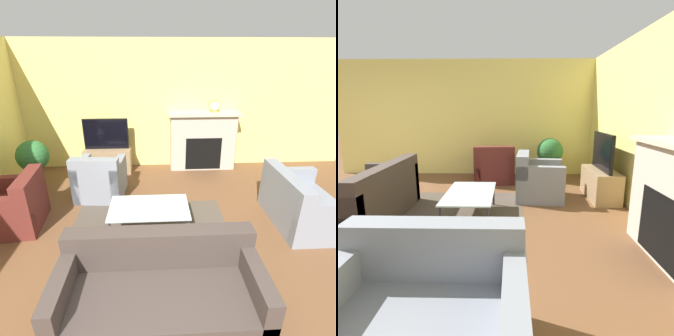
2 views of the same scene
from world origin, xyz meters
The scene contains 12 objects.
wall_back centered at (0.00, 4.67, 1.35)m, with size 8.71×0.06×2.70m.
area_rug centered at (-0.14, 1.97, 0.00)m, with size 2.33×1.89×0.00m.
fireplace centered at (1.01, 4.44, 0.66)m, with size 1.53×0.45×1.26m.
tv_stand centered at (-1.07, 4.33, 0.26)m, with size 0.99×0.45×0.52m.
tv centered at (-1.07, 4.33, 0.85)m, with size 0.93×0.06×0.65m.
couch_sectional centered at (-0.02, 0.72, 0.29)m, with size 1.86×0.86×0.82m.
couch_loveseat centered at (2.13, 2.21, 0.29)m, with size 0.86×1.24×0.82m.
armchair_by_window centered at (-2.15, 2.35, 0.30)m, with size 0.94×0.93×0.82m.
armchair_accent centered at (-1.03, 3.20, 0.30)m, with size 0.87×0.87×0.82m.
coffee_table centered at (-0.14, 2.14, 0.36)m, with size 1.13×0.69×0.39m.
potted_plant centered at (-2.31, 3.60, 0.63)m, with size 0.58×0.58×0.95m.
mantel_clock centered at (1.23, 4.44, 1.39)m, with size 0.22×0.07×0.25m.
Camera 1 is at (-0.04, -1.08, 2.38)m, focal length 28.00 mm.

